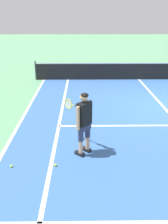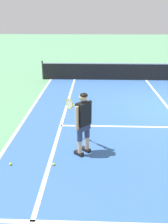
{
  "view_description": "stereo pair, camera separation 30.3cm",
  "coord_description": "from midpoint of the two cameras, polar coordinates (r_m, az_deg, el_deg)",
  "views": [
    {
      "loc": [
        -3.35,
        -9.35,
        3.5
      ],
      "look_at": [
        -3.28,
        -3.13,
        1.05
      ],
      "focal_mm": 39.67,
      "sensor_mm": 36.0,
      "label": 1
    },
    {
      "loc": [
        -3.05,
        -9.34,
        3.5
      ],
      "look_at": [
        -3.28,
        -3.13,
        1.05
      ],
      "focal_mm": 39.67,
      "sensor_mm": 36.0,
      "label": 2
    }
  ],
  "objects": [
    {
      "name": "line_singles_left",
      "position": [
        9.42,
        -6.2,
        -0.41
      ],
      "size": [
        0.1,
        10.59,
        0.01
      ],
      "primitive_type": "cube",
      "color": "white",
      "rests_on": "ground"
    },
    {
      "name": "tennis_player",
      "position": [
        6.36,
        -1.47,
        -1.77
      ],
      "size": [
        0.79,
        1.13,
        1.71
      ],
      "color": "black",
      "rests_on": "ground"
    },
    {
      "name": "tennis_ball_near_feet",
      "position": [
        6.51,
        -17.68,
        -11.81
      ],
      "size": [
        0.07,
        0.07,
        0.07
      ],
      "primitive_type": "sphere",
      "color": "#CCE02D",
      "rests_on": "ground"
    },
    {
      "name": "tennis_net",
      "position": [
        14.66,
        12.1,
        9.24
      ],
      "size": [
        11.96,
        0.08,
        1.07
      ],
      "color": "#333338",
      "rests_on": "ground"
    },
    {
      "name": "line_doubles_left",
      "position": [
        9.65,
        -14.35,
        -0.43
      ],
      "size": [
        0.1,
        10.59,
        0.01
      ],
      "primitive_type": "cube",
      "color": "white",
      "rests_on": "ground"
    },
    {
      "name": "ground_plane",
      "position": [
        10.48,
        17.15,
        1.02
      ],
      "size": [
        80.0,
        80.0,
        0.0
      ],
      "primitive_type": "plane",
      "color": "#609E70"
    },
    {
      "name": "tennis_ball_by_baseline",
      "position": [
        6.31,
        -7.98,
        -12.03
      ],
      "size": [
        0.07,
        0.07,
        0.07
      ],
      "primitive_type": "sphere",
      "color": "#CCE02D",
      "rests_on": "ground"
    },
    {
      "name": "line_centre_service",
      "position": [
        11.79,
        15.14,
        3.5
      ],
      "size": [
        0.1,
        6.4,
        0.01
      ],
      "primitive_type": "cube",
      "color": "white",
      "rests_on": "ground"
    }
  ]
}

